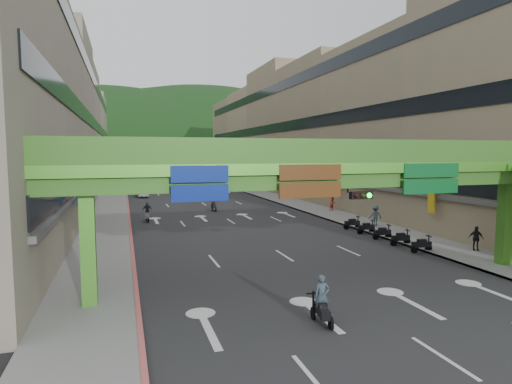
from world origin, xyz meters
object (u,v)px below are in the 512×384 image
car_yellow (174,181)px  scooter_rider_mid (214,201)px  scooter_rider_near (322,302)px  pedestrian_red (333,205)px  overpass_near (353,179)px  car_silver (142,192)px

car_yellow → scooter_rider_mid: bearing=-93.0°
car_yellow → scooter_rider_near: bearing=-94.7°
scooter_rider_mid → pedestrian_red: size_ratio=1.37×
scooter_rider_near → scooter_rider_mid: bearing=85.6°
scooter_rider_mid → car_yellow: scooter_rider_mid is taller
scooter_rider_near → pedestrian_red: scooter_rider_near is taller
overpass_near → scooter_rider_near: size_ratio=14.63×
car_silver → overpass_near: bearing=-83.5°
scooter_rider_mid → pedestrian_red: 13.04m
scooter_rider_mid → car_yellow: (0.32, 42.33, -0.42)m
scooter_rider_near → car_silver: scooter_rider_near is taller
pedestrian_red → scooter_rider_mid: bearing=141.8°
car_yellow → pedestrian_red: pedestrian_red is taller
car_silver → pedestrian_red: bearing=-52.1°
overpass_near → scooter_rider_mid: overpass_near is taller
scooter_rider_mid → car_yellow: 42.33m
scooter_rider_near → car_yellow: (2.81, 74.35, -0.19)m
scooter_rider_near → pedestrian_red: (14.72, 27.50, -0.09)m
pedestrian_red → car_silver: bearing=113.3°
scooter_rider_near → pedestrian_red: size_ratio=1.22×
pedestrian_red → scooter_rider_near: bearing=-136.1°
overpass_near → car_silver: bearing=99.9°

